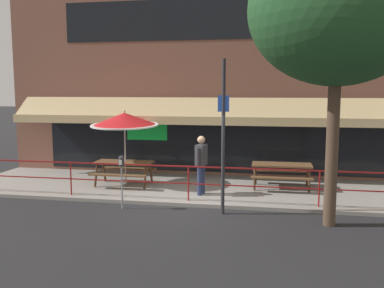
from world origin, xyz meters
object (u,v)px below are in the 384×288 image
at_px(picnic_table_centre, 282,169).
at_px(picnic_table_left, 124,166).
at_px(patio_umbrella_left, 124,120).
at_px(street_sign_pole, 223,136).
at_px(pedestrian_walking, 201,162).
at_px(parking_meter_near, 121,166).

bearing_deg(picnic_table_centre, picnic_table_left, -174.57).
xyz_separation_m(picnic_table_centre, patio_umbrella_left, (-4.91, -0.31, 1.47)).
relative_size(picnic_table_centre, street_sign_pole, 0.46).
relative_size(patio_umbrella_left, street_sign_pole, 0.61).
bearing_deg(patio_umbrella_left, pedestrian_walking, -18.81).
height_order(patio_umbrella_left, street_sign_pole, street_sign_pole).
relative_size(picnic_table_left, parking_meter_near, 1.27).
distance_m(pedestrian_walking, street_sign_pole, 1.95).
bearing_deg(patio_umbrella_left, street_sign_pole, -35.07).
height_order(patio_umbrella_left, parking_meter_near, patio_umbrella_left).
distance_m(picnic_table_left, patio_umbrella_left, 1.48).
xyz_separation_m(picnic_table_left, picnic_table_centre, (4.91, 0.47, 0.00)).
height_order(picnic_table_centre, parking_meter_near, parking_meter_near).
xyz_separation_m(patio_umbrella_left, pedestrian_walking, (2.61, -0.89, -1.12)).
height_order(picnic_table_left, street_sign_pole, street_sign_pole).
distance_m(picnic_table_left, parking_meter_near, 2.42).
distance_m(picnic_table_centre, street_sign_pole, 3.35).
relative_size(pedestrian_walking, street_sign_pole, 0.44).
height_order(pedestrian_walking, parking_meter_near, pedestrian_walking).
bearing_deg(street_sign_pole, pedestrian_walking, 118.06).
bearing_deg(pedestrian_walking, picnic_table_centre, 27.38).
relative_size(patio_umbrella_left, pedestrian_walking, 1.39).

